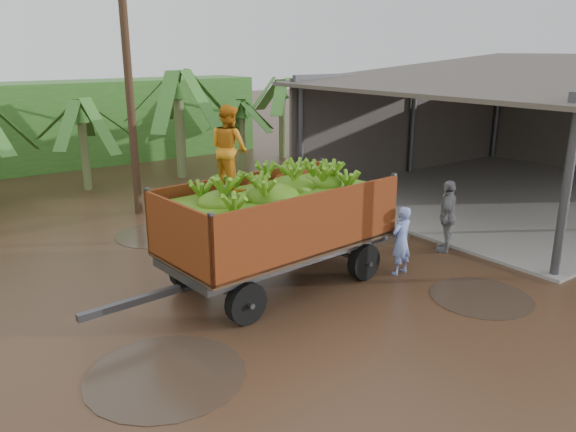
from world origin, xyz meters
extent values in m
plane|color=black|center=(0.00, 0.00, 0.00)|extent=(100.00, 100.00, 0.00)
cube|color=gray|center=(11.00, 1.00, 0.04)|extent=(12.00, 10.00, 0.08)
cube|color=#383330|center=(11.00, 1.00, 4.25)|extent=(12.78, 10.80, 1.01)
cube|color=#383330|center=(11.00, 5.90, 2.00)|extent=(12.00, 0.12, 4.00)
cube|color=#2D661E|center=(-2.00, 16.00, 1.80)|extent=(22.00, 3.00, 3.60)
cube|color=#47474C|center=(-3.34, -0.56, 0.60)|extent=(1.95, 0.27, 0.13)
imported|color=orange|center=(-1.07, -0.29, 3.11)|extent=(0.74, 0.89, 1.67)
imported|color=#7A92DF|center=(2.64, -1.48, 0.79)|extent=(0.61, 0.42, 1.59)
imported|color=slate|center=(4.70, -1.12, 0.92)|extent=(1.16, 0.95, 1.85)
cylinder|color=#47301E|center=(-0.26, 6.79, 3.78)|extent=(0.24, 0.24, 7.56)
camera|label=1|loc=(-6.51, -9.60, 4.95)|focal=35.00mm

